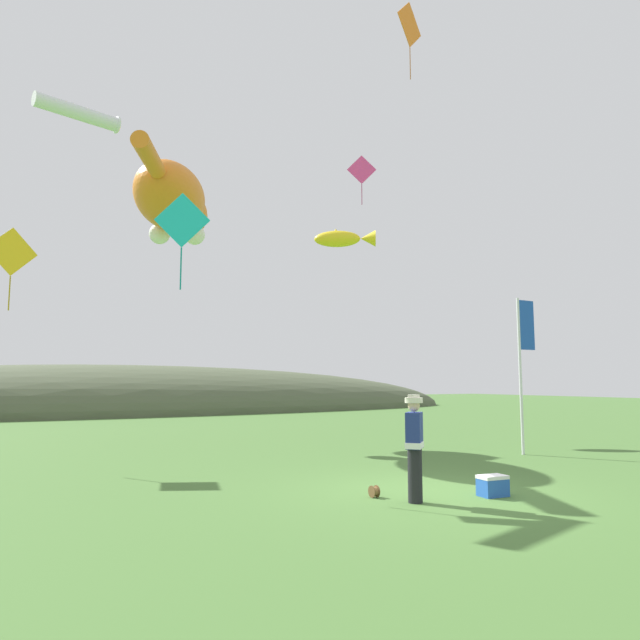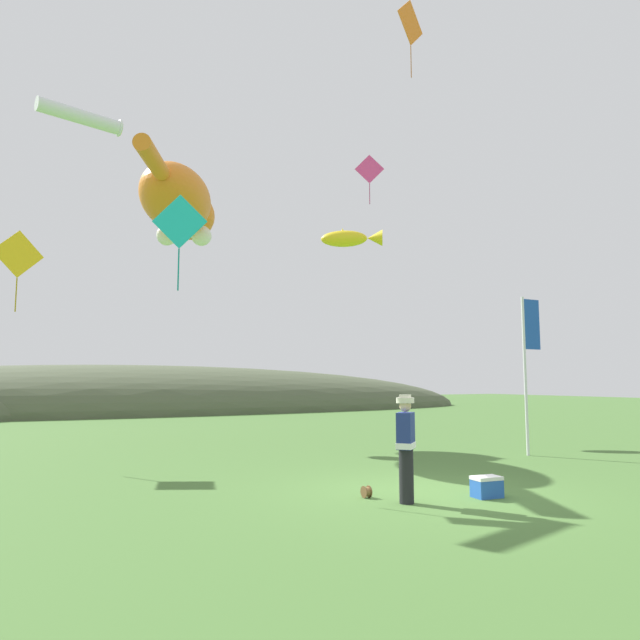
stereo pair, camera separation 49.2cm
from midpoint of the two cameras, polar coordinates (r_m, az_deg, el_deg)
name	(u,v)px [view 2 (the right image)]	position (r m, az deg, el deg)	size (l,w,h in m)	color
ground_plane	(423,494)	(10.83, 11.62, -16.66)	(120.00, 120.00, 0.00)	#477033
distant_hill_ridge	(101,413)	(38.92, -20.75, -8.69)	(52.60, 15.00, 6.13)	#4C563D
festival_attendant	(406,444)	(9.82, 10.04, -12.16)	(0.49, 0.48, 1.77)	black
kite_spool	(366,492)	(10.30, 6.09, -16.72)	(0.12, 0.20, 0.20)	olive
picnic_cooler	(487,487)	(10.73, 17.65, -15.61)	(0.52, 0.38, 0.36)	blue
festival_banner_pole	(528,351)	(16.88, 20.89, -2.89)	(0.66, 0.08, 4.33)	silver
kite_giant_cat	(180,205)	(20.42, -13.19, 11.19)	(4.05, 7.31, 2.38)	orange
kite_fish_windsock	(351,238)	(22.08, 3.75, 8.14)	(2.33, 1.82, 0.72)	yellow
kite_tube_streamer	(82,117)	(15.83, -21.88, 18.35)	(2.04, 0.89, 0.44)	white
kite_diamond_teal	(180,222)	(12.63, -12.76, 9.51)	(1.07, 0.54, 2.08)	#19BFBF
kite_diamond_pink	(369,169)	(24.88, 5.55, 14.76)	(1.10, 0.61, 2.14)	#E53F8C
kite_diamond_orange	(410,23)	(17.29, 9.93, 27.21)	(1.20, 0.53, 2.19)	orange
kite_diamond_gold	(18,255)	(17.00, -27.21, 5.84)	(1.23, 0.38, 2.18)	yellow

